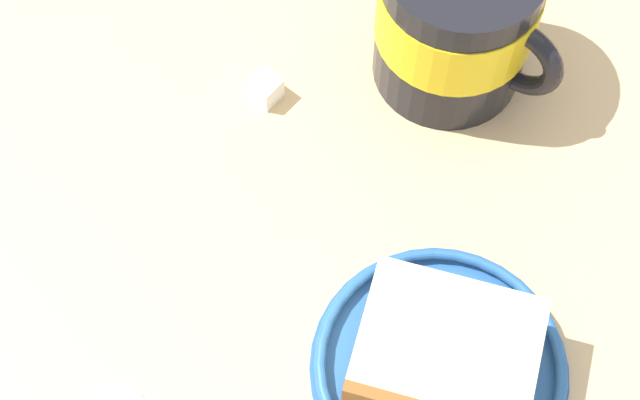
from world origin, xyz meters
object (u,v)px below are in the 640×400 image
(small_plate, at_px, (440,366))
(cake_slice, at_px, (444,358))
(sugar_cube, at_px, (266,89))
(tea_mug, at_px, (454,16))

(small_plate, bearing_deg, cake_slice, 175.06)
(cake_slice, xyz_separation_m, sugar_cube, (0.16, 0.13, -0.02))
(tea_mug, bearing_deg, sugar_cube, 111.60)
(cake_slice, relative_size, tea_mug, 0.82)
(small_plate, bearing_deg, tea_mug, 6.83)
(tea_mug, bearing_deg, small_plate, -173.17)
(small_plate, xyz_separation_m, cake_slice, (-0.00, 0.00, 0.02))
(sugar_cube, bearing_deg, tea_mug, -68.40)
(small_plate, height_order, cake_slice, cake_slice)
(tea_mug, xyz_separation_m, sugar_cube, (-0.04, 0.11, -0.05))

